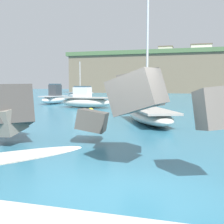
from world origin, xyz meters
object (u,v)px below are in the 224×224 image
(boat_near_left, at_px, (54,98))
(boat_mid_centre, at_px, (85,101))
(boat_mid_left, at_px, (149,115))
(station_building_west, at_px, (201,50))
(boat_near_right, at_px, (79,95))
(station_building_central, at_px, (166,52))
(mooring_buoy_middle, at_px, (91,111))

(boat_near_left, bearing_deg, boat_mid_centre, -40.35)
(boat_mid_left, height_order, boat_mid_centre, boat_mid_left)
(boat_mid_left, height_order, station_building_west, station_building_west)
(boat_near_right, xyz_separation_m, boat_mid_left, (14.94, -26.47, -0.12))
(boat_near_right, height_order, station_building_central, station_building_central)
(mooring_buoy_middle, bearing_deg, station_building_west, 83.68)
(boat_near_right, height_order, station_building_west, station_building_west)
(boat_mid_left, height_order, station_building_central, station_building_central)
(station_building_west, bearing_deg, boat_near_right, -107.27)
(mooring_buoy_middle, bearing_deg, boat_near_left, 128.52)
(boat_near_left, bearing_deg, boat_mid_left, -47.55)
(boat_near_left, height_order, station_building_west, station_building_west)
(boat_near_right, xyz_separation_m, station_building_central, (7.24, 68.39, 14.21))
(boat_mid_centre, relative_size, mooring_buoy_middle, 11.21)
(boat_mid_centre, height_order, mooring_buoy_middle, boat_mid_centre)
(boat_mid_left, relative_size, mooring_buoy_middle, 15.28)
(boat_mid_left, xyz_separation_m, boat_mid_centre, (-7.15, 9.18, 0.21))
(boat_near_left, relative_size, station_building_west, 0.62)
(boat_near_left, bearing_deg, station_building_central, 86.43)
(station_building_central, bearing_deg, boat_near_left, -93.57)
(boat_near_left, xyz_separation_m, boat_mid_left, (12.75, -13.94, -0.25))
(boat_mid_left, relative_size, station_building_central, 1.25)
(boat_mid_centre, relative_size, station_building_west, 0.68)
(boat_mid_centre, relative_size, station_building_central, 0.92)
(boat_near_left, xyz_separation_m, boat_mid_centre, (5.61, -4.76, -0.04))
(mooring_buoy_middle, bearing_deg, boat_mid_left, -39.03)
(boat_mid_centre, bearing_deg, boat_near_left, 139.65)
(boat_near_right, xyz_separation_m, boat_mid_centre, (7.80, -17.29, 0.09))
(boat_mid_left, xyz_separation_m, station_building_central, (-7.70, 94.85, 14.33))
(boat_near_left, distance_m, station_building_central, 82.28)
(boat_near_left, xyz_separation_m, station_building_west, (17.67, 76.39, 13.87))
(mooring_buoy_middle, relative_size, station_building_central, 0.08)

